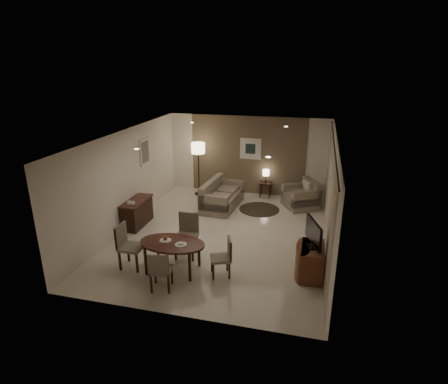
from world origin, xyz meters
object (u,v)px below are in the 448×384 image
(console_desk, at_px, (137,213))
(floor_lamp, at_px, (199,169))
(chair_right, at_px, (220,258))
(chair_far, at_px, (186,236))
(tv_cabinet, at_px, (312,262))
(side_table, at_px, (265,189))
(chair_left, at_px, (132,247))
(dining_table, at_px, (173,257))
(chair_near, at_px, (161,269))
(armchair, at_px, (301,194))
(sofa, at_px, (222,194))

(console_desk, height_order, floor_lamp, floor_lamp)
(chair_right, distance_m, floor_lamp, 5.32)
(console_desk, distance_m, chair_far, 2.38)
(tv_cabinet, relative_size, chair_far, 0.87)
(side_table, bearing_deg, chair_left, -112.64)
(console_desk, relative_size, dining_table, 0.82)
(dining_table, relative_size, floor_lamp, 0.80)
(console_desk, xyz_separation_m, chair_near, (1.92, -2.75, 0.07))
(chair_right, relative_size, floor_lamp, 0.47)
(tv_cabinet, distance_m, dining_table, 3.05)
(chair_left, distance_m, chair_right, 2.03)
(chair_near, height_order, chair_far, chair_far)
(chair_right, bearing_deg, chair_left, -107.16)
(dining_table, relative_size, chair_near, 1.66)
(chair_right, bearing_deg, floor_lamp, -178.29)
(dining_table, relative_size, armchair, 1.49)
(chair_far, distance_m, sofa, 3.27)
(chair_near, distance_m, chair_right, 1.30)
(chair_left, height_order, armchair, chair_left)
(chair_right, relative_size, armchair, 0.88)
(sofa, xyz_separation_m, floor_lamp, (-1.09, 0.98, 0.49))
(dining_table, bearing_deg, sofa, 88.53)
(armchair, bearing_deg, side_table, -150.06)
(chair_far, height_order, chair_right, chair_far)
(chair_far, distance_m, chair_left, 1.28)
(console_desk, bearing_deg, chair_right, -33.65)
(chair_near, xyz_separation_m, chair_right, (1.04, 0.78, -0.01))
(side_table, bearing_deg, sofa, -131.90)
(console_desk, relative_size, floor_lamp, 0.66)
(chair_far, distance_m, chair_right, 1.19)
(console_desk, bearing_deg, tv_cabinet, -17.05)
(tv_cabinet, bearing_deg, dining_table, -169.93)
(side_table, xyz_separation_m, floor_lamp, (-2.28, -0.34, 0.66))
(chair_far, height_order, armchair, chair_far)
(tv_cabinet, bearing_deg, chair_left, -171.07)
(chair_left, distance_m, floor_lamp, 5.04)
(console_desk, height_order, armchair, armchair)
(tv_cabinet, xyz_separation_m, chair_left, (-3.95, -0.62, 0.16))
(chair_near, relative_size, chair_far, 0.85)
(chair_right, height_order, side_table, chair_right)
(console_desk, height_order, chair_near, chair_near)
(chair_near, bearing_deg, side_table, -113.31)
(chair_right, bearing_deg, console_desk, -144.93)
(console_desk, relative_size, sofa, 0.66)
(side_table, distance_m, floor_lamp, 2.40)
(floor_lamp, bearing_deg, chair_far, -75.94)
(floor_lamp, bearing_deg, console_desk, -107.13)
(sofa, height_order, armchair, armchair)
(floor_lamp, bearing_deg, side_table, 8.56)
(chair_far, relative_size, chair_right, 1.20)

